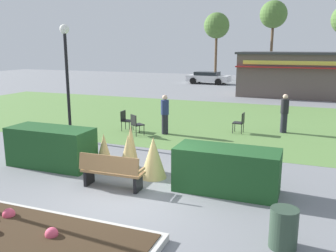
{
  "coord_description": "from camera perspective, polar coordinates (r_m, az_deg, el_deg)",
  "views": [
    {
      "loc": [
        3.88,
        -7.59,
        3.68
      ],
      "look_at": [
        -0.3,
        3.22,
        1.12
      ],
      "focal_mm": 38.63,
      "sensor_mm": 36.0,
      "label": 1
    }
  ],
  "objects": [
    {
      "name": "ornamental_grass_behind_right",
      "position": [
        11.1,
        -5.85,
        -3.25
      ],
      "size": [
        0.5,
        0.5,
        1.37
      ],
      "primitive_type": "cone",
      "color": "tan",
      "rests_on": "ground_plane"
    },
    {
      "name": "cafe_chair_west",
      "position": [
        15.22,
        -5.1,
        0.46
      ],
      "size": [
        0.61,
        0.61,
        0.89
      ],
      "color": "black",
      "rests_on": "ground_plane"
    },
    {
      "name": "cafe_chair_east",
      "position": [
        15.86,
        11.36,
        0.75
      ],
      "size": [
        0.46,
        0.46,
        0.89
      ],
      "color": "black",
      "rests_on": "ground_plane"
    },
    {
      "name": "tree_right_bg",
      "position": [
        40.5,
        16.3,
        16.45
      ],
      "size": [
        2.8,
        2.8,
        8.32
      ],
      "color": "brown",
      "rests_on": "ground_plane"
    },
    {
      "name": "trash_bin",
      "position": [
        7.28,
        17.77,
        -15.11
      ],
      "size": [
        0.52,
        0.52,
        0.77
      ],
      "primitive_type": "cylinder",
      "color": "#2D4233",
      "rests_on": "ground_plane"
    },
    {
      "name": "flower_bed",
      "position": [
        7.62,
        -19.63,
        -16.45
      ],
      "size": [
        4.44,
        2.0,
        0.32
      ],
      "color": "beige",
      "rests_on": "ground_plane"
    },
    {
      "name": "parked_car_west_slot",
      "position": [
        36.7,
        6.36,
        7.64
      ],
      "size": [
        4.31,
        2.27,
        1.2
      ],
      "color": "silver",
      "rests_on": "ground_plane"
    },
    {
      "name": "cafe_chair_north",
      "position": [
        16.15,
        -6.74,
        1.12
      ],
      "size": [
        0.45,
        0.45,
        0.89
      ],
      "color": "black",
      "rests_on": "ground_plane"
    },
    {
      "name": "ground_plane",
      "position": [
        9.28,
        -5.55,
        -10.97
      ],
      "size": [
        80.0,
        80.0,
        0.0
      ],
      "primitive_type": "plane",
      "color": "slate"
    },
    {
      "name": "tree_center_bg",
      "position": [
        41.59,
        7.68,
        15.37
      ],
      "size": [
        2.8,
        2.8,
        7.33
      ],
      "color": "brown",
      "rests_on": "ground_plane"
    },
    {
      "name": "park_bench",
      "position": [
        9.65,
        -8.92,
        -7.06
      ],
      "size": [
        1.71,
        0.57,
        0.95
      ],
      "color": "#9E7547",
      "rests_on": "ground_plane"
    },
    {
      "name": "ornamental_grass_behind_center",
      "position": [
        10.73,
        -6.28,
        -4.39
      ],
      "size": [
        0.63,
        0.63,
        1.17
      ],
      "primitive_type": "cone",
      "color": "tan",
      "rests_on": "ground_plane"
    },
    {
      "name": "food_kiosk",
      "position": [
        28.73,
        20.47,
        7.63
      ],
      "size": [
        9.41,
        4.27,
        3.28
      ],
      "color": "#594C47",
      "rests_on": "ground_plane"
    },
    {
      "name": "lawn_patch",
      "position": [
        18.55,
        8.64,
        0.88
      ],
      "size": [
        36.0,
        12.0,
        0.01
      ],
      "primitive_type": "cube",
      "color": "#5B8442",
      "rests_on": "ground_plane"
    },
    {
      "name": "ornamental_grass_behind_far",
      "position": [
        10.31,
        -2.33,
        -4.98
      ],
      "size": [
        0.75,
        0.75,
        1.19
      ],
      "primitive_type": "cone",
      "color": "tan",
      "rests_on": "ground_plane"
    },
    {
      "name": "hedge_right",
      "position": [
        9.47,
        9.24,
        -6.87
      ],
      "size": [
        2.64,
        1.1,
        1.15
      ],
      "primitive_type": "cube",
      "color": "#1E4C23",
      "rests_on": "ground_plane"
    },
    {
      "name": "ornamental_grass_behind_left",
      "position": [
        11.49,
        -10.05,
        -3.72
      ],
      "size": [
        0.55,
        0.55,
        1.04
      ],
      "primitive_type": "cone",
      "color": "tan",
      "rests_on": "ground_plane"
    },
    {
      "name": "person_standing",
      "position": [
        16.39,
        17.89,
        1.95
      ],
      "size": [
        0.34,
        0.34,
        1.69
      ],
      "rotation": [
        0.0,
        0.0,
        0.67
      ],
      "color": "#23232D",
      "rests_on": "ground_plane"
    },
    {
      "name": "hedge_left",
      "position": [
        11.85,
        -17.95,
        -3.17
      ],
      "size": [
        2.7,
        1.1,
        1.23
      ],
      "primitive_type": "cube",
      "color": "#1E4C23",
      "rests_on": "ground_plane"
    },
    {
      "name": "lamppost_mid",
      "position": [
        14.58,
        -15.68,
        8.59
      ],
      "size": [
        0.36,
        0.36,
        4.5
      ],
      "color": "black",
      "rests_on": "ground_plane"
    },
    {
      "name": "person_strolling",
      "position": [
        15.35,
        -0.49,
        1.87
      ],
      "size": [
        0.34,
        0.34,
        1.69
      ],
      "rotation": [
        0.0,
        0.0,
        2.41
      ],
      "color": "#23232D",
      "rests_on": "ground_plane"
    }
  ]
}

